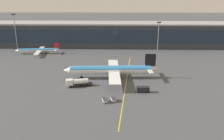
{
  "coord_description": "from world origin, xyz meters",
  "views": [
    {
      "loc": [
        1.79,
        -97.62,
        38.21
      ],
      "look_at": [
        -0.7,
        4.5,
        4.5
      ],
      "focal_mm": 38.81,
      "sensor_mm": 36.0,
      "label": 1
    }
  ],
  "objects": [
    {
      "name": "terminal_building",
      "position": [
        -13.15,
        72.95,
        8.46
      ],
      "size": [
        192.86,
        19.75,
        16.87
      ],
      "color": "#2D333D",
      "rests_on": "ground_plane"
    },
    {
      "name": "apron_lead_in_line",
      "position": [
        5.63,
        2.0,
        0.0
      ],
      "size": [
        7.28,
        79.72,
        0.01
      ],
      "primitive_type": "cube",
      "rotation": [
        0.0,
        0.0,
        -0.09
      ],
      "color": "yellow",
      "rests_on": "ground_plane"
    },
    {
      "name": "baggage_cart_1",
      "position": [
        0.3,
        -17.94,
        0.78
      ],
      "size": [
        2.26,
        2.98,
        1.48
      ],
      "color": "#B2B7BC",
      "rests_on": "ground_plane"
    },
    {
      "name": "apron_light_mast_1",
      "position": [
        28.36,
        60.99,
        11.35
      ],
      "size": [
        2.8,
        0.5,
        18.93
      ],
      "color": "gray",
      "rests_on": "ground_plane"
    },
    {
      "name": "commuter_jet_far",
      "position": [
        -48.32,
        49.81,
        2.37
      ],
      "size": [
        28.4,
        22.76,
        6.74
      ],
      "color": "white",
      "rests_on": "ground_plane"
    },
    {
      "name": "apron_light_mast_0",
      "position": [
        -66.18,
        60.99,
        13.9
      ],
      "size": [
        2.8,
        0.5,
        23.82
      ],
      "color": "gray",
      "rests_on": "ground_plane"
    },
    {
      "name": "main_airliner",
      "position": [
        -1.11,
        6.52,
        3.93
      ],
      "size": [
        43.83,
        34.85,
        11.23
      ],
      "color": "white",
      "rests_on": "ground_plane"
    },
    {
      "name": "crew_van",
      "position": [
        11.92,
        -9.5,
        1.31
      ],
      "size": [
        5.0,
        2.14,
        2.3
      ],
      "color": "black",
      "rests_on": "ground_plane"
    },
    {
      "name": "fuel_tanker",
      "position": [
        -14.94,
        -3.95,
        1.75
      ],
      "size": [
        11.08,
        5.19,
        3.25
      ],
      "color": "#232326",
      "rests_on": "ground_plane"
    },
    {
      "name": "baggage_cart_0",
      "position": [
        -2.76,
        -18.87,
        0.78
      ],
      "size": [
        2.26,
        2.98,
        1.48
      ],
      "color": "#B2B7BC",
      "rests_on": "ground_plane"
    },
    {
      "name": "ground_plane",
      "position": [
        0.0,
        0.0,
        0.0
      ],
      "size": [
        700.0,
        700.0,
        0.0
      ],
      "primitive_type": "plane",
      "color": "#47494F"
    }
  ]
}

